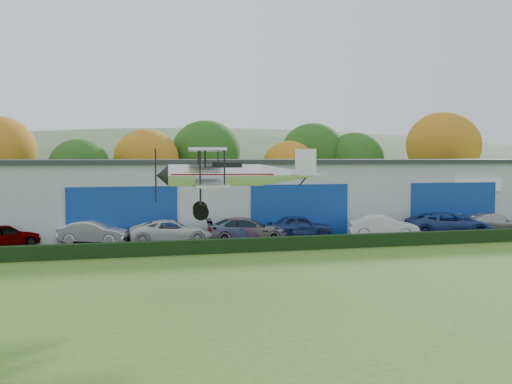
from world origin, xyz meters
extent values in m
plane|color=#3D6820|center=(0.00, 0.00, 0.00)|extent=(300.00, 300.00, 0.00)
cube|color=black|center=(3.00, 21.00, 0.03)|extent=(48.00, 9.00, 0.05)
cube|color=black|center=(3.00, 16.20, 0.40)|extent=(46.00, 0.60, 0.80)
cube|color=#B2B7BC|center=(5.00, 28.00, 2.50)|extent=(40.00, 12.00, 5.00)
cube|color=#2D3033|center=(5.00, 28.00, 5.15)|extent=(40.60, 12.60, 0.30)
cube|color=navy|center=(-7.00, 21.95, 1.80)|extent=(7.00, 0.12, 3.60)
cube|color=navy|center=(5.00, 21.95, 1.80)|extent=(7.00, 0.12, 3.60)
cube|color=navy|center=(17.00, 21.95, 1.80)|extent=(7.00, 0.12, 3.60)
cylinder|color=#3D2614|center=(-10.00, 38.00, 1.22)|extent=(0.36, 0.36, 2.45)
ellipsoid|color=#1E4C14|center=(-10.00, 38.00, 4.69)|extent=(5.32, 5.32, 4.79)
cylinder|color=#3D2614|center=(-4.00, 40.00, 1.40)|extent=(0.36, 0.36, 2.80)
ellipsoid|color=#974512|center=(-4.00, 40.00, 5.36)|extent=(6.08, 6.08, 5.47)
cylinder|color=#3D2614|center=(2.00, 42.00, 1.57)|extent=(0.36, 0.36, 3.15)
ellipsoid|color=#1E4C14|center=(2.00, 42.00, 6.03)|extent=(6.84, 6.84, 6.16)
cylinder|color=#3D2614|center=(10.00, 40.00, 1.22)|extent=(0.36, 0.36, 2.45)
ellipsoid|color=#974512|center=(10.00, 40.00, 4.69)|extent=(5.32, 5.32, 4.79)
cylinder|color=#3D2614|center=(18.00, 42.00, 1.40)|extent=(0.36, 0.36, 2.80)
ellipsoid|color=#1E4C14|center=(18.00, 42.00, 5.36)|extent=(6.08, 6.08, 5.47)
cylinder|color=#3D2614|center=(26.00, 38.00, 1.75)|extent=(0.36, 0.36, 3.50)
ellipsoid|color=#974512|center=(26.00, 38.00, 6.70)|extent=(7.60, 7.60, 6.84)
cylinder|color=#3D2614|center=(30.00, 42.00, 1.22)|extent=(0.36, 0.36, 2.45)
ellipsoid|color=#1E4C14|center=(30.00, 42.00, 4.69)|extent=(5.32, 5.32, 4.79)
cylinder|color=#3D2614|center=(14.00, 44.00, 1.57)|extent=(0.36, 0.36, 3.15)
ellipsoid|color=#1E4C14|center=(14.00, 44.00, 6.03)|extent=(6.84, 6.84, 6.16)
ellipsoid|color=#4C6642|center=(20.00, 140.00, -15.40)|extent=(320.00, 196.00, 56.00)
ellipsoid|color=#4C6642|center=(90.00, 140.00, -9.90)|extent=(240.00, 126.00, 36.00)
imported|color=gray|center=(-14.02, 21.61, 0.74)|extent=(4.38, 3.11, 1.39)
imported|color=silver|center=(-8.80, 21.56, 0.77)|extent=(4.60, 3.01, 1.43)
imported|color=silver|center=(-4.02, 20.57, 0.78)|extent=(5.41, 2.73, 1.47)
imported|color=gray|center=(0.75, 20.17, 0.81)|extent=(5.45, 2.82, 1.51)
imported|color=navy|center=(4.83, 21.36, 0.79)|extent=(4.54, 2.25, 1.49)
imported|color=silver|center=(10.10, 19.45, 0.81)|extent=(4.87, 3.02, 1.52)
imported|color=navy|center=(14.99, 19.35, 0.86)|extent=(6.31, 4.02, 1.62)
imported|color=silver|center=(18.99, 19.98, 0.76)|extent=(4.97, 2.14, 1.43)
cylinder|color=silver|center=(-4.06, 5.98, 4.77)|extent=(3.75, 1.41, 0.87)
cone|color=silver|center=(-1.20, 5.54, 4.77)|extent=(2.23, 1.18, 0.87)
cone|color=black|center=(-6.11, 6.29, 4.77)|extent=(0.61, 0.93, 0.87)
cube|color=#A11019|center=(-3.78, 5.93, 4.82)|extent=(4.14, 1.49, 0.06)
cube|color=black|center=(-3.59, 5.90, 5.18)|extent=(1.23, 0.75, 0.24)
cube|color=silver|center=(-4.25, 6.00, 4.48)|extent=(2.24, 7.04, 0.10)
cube|color=silver|center=(-4.44, 6.03, 5.78)|extent=(2.39, 7.44, 0.10)
cylinder|color=black|center=(-5.06, 3.59, 5.14)|extent=(0.07, 0.07, 1.25)
cylinder|color=black|center=(-4.20, 3.46, 5.14)|extent=(0.07, 0.07, 1.25)
cylinder|color=black|center=(-4.30, 8.55, 5.14)|extent=(0.07, 0.07, 1.25)
cylinder|color=black|center=(-3.45, 8.42, 5.14)|extent=(0.07, 0.07, 1.25)
cylinder|color=black|center=(-4.49, 5.70, 5.45)|extent=(0.09, 0.21, 0.72)
cylinder|color=black|center=(-4.39, 6.37, 5.45)|extent=(0.09, 0.21, 0.72)
cylinder|color=black|center=(-4.70, 5.66, 3.95)|extent=(0.17, 0.67, 1.18)
cylinder|color=black|center=(-4.57, 6.47, 3.95)|extent=(0.17, 0.67, 1.18)
cylinder|color=black|center=(-4.63, 6.06, 3.38)|extent=(0.34, 1.82, 0.07)
cylinder|color=black|center=(-4.76, 5.21, 3.38)|extent=(0.63, 0.23, 0.62)
cylinder|color=black|center=(-4.50, 6.92, 3.38)|extent=(0.63, 0.23, 0.62)
cylinder|color=black|center=(-0.54, 5.44, 4.53)|extent=(0.36, 0.11, 0.41)
cube|color=silver|center=(-0.54, 5.44, 4.82)|extent=(1.24, 2.61, 0.06)
cube|color=silver|center=(-0.44, 5.42, 5.30)|extent=(0.87, 0.19, 1.06)
cube|color=black|center=(-6.37, 6.33, 4.77)|extent=(0.07, 0.12, 2.12)
camera|label=1|loc=(-8.70, -18.01, 5.52)|focal=43.00mm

